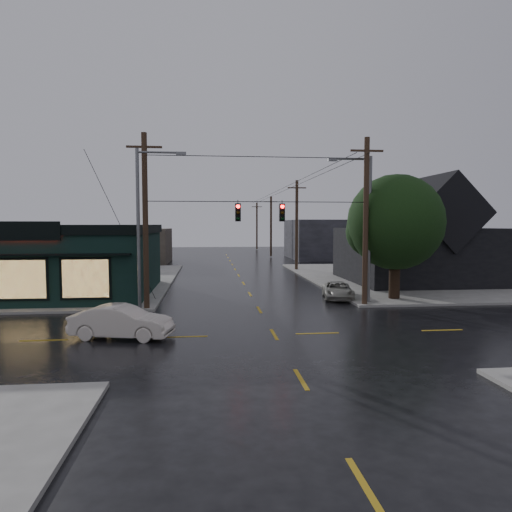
{
  "coord_description": "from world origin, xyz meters",
  "views": [
    {
      "loc": [
        -2.94,
        -20.13,
        4.99
      ],
      "look_at": [
        -0.41,
        3.92,
        3.3
      ],
      "focal_mm": 32.0,
      "sensor_mm": 36.0,
      "label": 1
    }
  ],
  "objects": [
    {
      "name": "ground_plane",
      "position": [
        0.0,
        0.0,
        0.0
      ],
      "size": [
        160.0,
        160.0,
        0.0
      ],
      "primitive_type": "plane",
      "color": "black"
    },
    {
      "name": "sidewalk_nw",
      "position": [
        -20.0,
        20.0,
        0.07
      ],
      "size": [
        28.0,
        28.0,
        0.15
      ],
      "primitive_type": "cube",
      "color": "gray",
      "rests_on": "ground"
    },
    {
      "name": "sidewalk_ne",
      "position": [
        20.0,
        20.0,
        0.07
      ],
      "size": [
        28.0,
        28.0,
        0.15
      ],
      "primitive_type": "cube",
      "color": "gray",
      "rests_on": "ground"
    },
    {
      "name": "pizza_shop",
      "position": [
        -15.0,
        12.94,
        2.56
      ],
      "size": [
        16.3,
        12.34,
        4.9
      ],
      "color": "black",
      "rests_on": "ground"
    },
    {
      "name": "ne_building",
      "position": [
        15.0,
        17.0,
        4.47
      ],
      "size": [
        12.6,
        11.6,
        8.75
      ],
      "color": "black",
      "rests_on": "ground"
    },
    {
      "name": "corner_tree",
      "position": [
        9.15,
        8.33,
        5.1
      ],
      "size": [
        6.18,
        6.18,
        8.06
      ],
      "color": "black",
      "rests_on": "ground"
    },
    {
      "name": "utility_pole_nw",
      "position": [
        -6.5,
        6.5,
        0.0
      ],
      "size": [
        2.0,
        0.32,
        10.15
      ],
      "primitive_type": null,
      "color": "#301E15",
      "rests_on": "ground"
    },
    {
      "name": "utility_pole_ne",
      "position": [
        6.5,
        6.5,
        0.0
      ],
      "size": [
        2.0,
        0.32,
        10.15
      ],
      "primitive_type": null,
      "color": "#301E15",
      "rests_on": "ground"
    },
    {
      "name": "utility_pole_far_a",
      "position": [
        6.5,
        28.0,
        0.0
      ],
      "size": [
        2.0,
        0.32,
        9.65
      ],
      "primitive_type": null,
      "color": "#301E15",
      "rests_on": "ground"
    },
    {
      "name": "utility_pole_far_b",
      "position": [
        6.5,
        48.0,
        0.0
      ],
      "size": [
        2.0,
        0.32,
        9.15
      ],
      "primitive_type": null,
      "color": "#301E15",
      "rests_on": "ground"
    },
    {
      "name": "utility_pole_far_c",
      "position": [
        6.5,
        68.0,
        0.0
      ],
      "size": [
        2.0,
        0.32,
        9.15
      ],
      "primitive_type": null,
      "color": "#301E15",
      "rests_on": "ground"
    },
    {
      "name": "span_signal_assembly",
      "position": [
        0.1,
        6.5,
        5.7
      ],
      "size": [
        13.0,
        0.48,
        1.23
      ],
      "color": "black",
      "rests_on": "ground"
    },
    {
      "name": "streetlight_nw",
      "position": [
        -6.8,
        5.8,
        0.0
      ],
      "size": [
        5.4,
        0.3,
        9.15
      ],
      "primitive_type": null,
      "color": "slate",
      "rests_on": "ground"
    },
    {
      "name": "streetlight_ne",
      "position": [
        7.0,
        7.2,
        0.0
      ],
      "size": [
        5.4,
        0.3,
        9.15
      ],
      "primitive_type": null,
      "color": "slate",
      "rests_on": "ground"
    },
    {
      "name": "bg_building_west",
      "position": [
        -14.0,
        40.0,
        2.2
      ],
      "size": [
        12.0,
        10.0,
        4.4
      ],
      "primitive_type": "cube",
      "color": "#3D342C",
      "rests_on": "ground"
    },
    {
      "name": "bg_building_east",
      "position": [
        16.0,
        45.0,
        2.8
      ],
      "size": [
        14.0,
        12.0,
        5.6
      ],
      "primitive_type": "cube",
      "color": "#232327",
      "rests_on": "ground"
    },
    {
      "name": "sedan_cream",
      "position": [
        -6.73,
        0.05,
        0.72
      ],
      "size": [
        4.62,
        2.45,
        1.45
      ],
      "primitive_type": "imported",
      "rotation": [
        0.0,
        0.0,
        1.35
      ],
      "color": "beige",
      "rests_on": "ground"
    },
    {
      "name": "suv_silver",
      "position": [
        5.68,
        9.41,
        0.56
      ],
      "size": [
        2.56,
        4.3,
        1.12
      ],
      "primitive_type": "imported",
      "rotation": [
        0.0,
        0.0,
        -0.18
      ],
      "color": "#9C9B90",
      "rests_on": "ground"
    }
  ]
}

